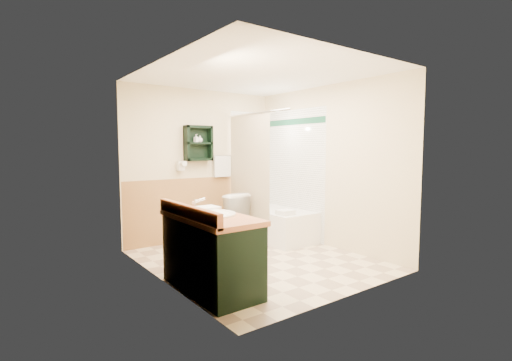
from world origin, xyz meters
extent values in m
plane|color=beige|center=(0.00, 0.00, 0.00)|extent=(3.00, 3.00, 0.00)
cube|color=#FFEFC7|center=(0.00, 1.52, 1.20)|extent=(2.60, 0.04, 2.40)
cube|color=#FFEFC7|center=(-1.32, 0.00, 1.20)|extent=(0.04, 3.00, 2.40)
cube|color=#FFEFC7|center=(1.32, 0.00, 1.20)|extent=(0.04, 3.00, 2.40)
cube|color=white|center=(0.00, 0.00, 2.42)|extent=(2.60, 3.00, 0.04)
cube|color=black|center=(-0.10, 1.41, 1.55)|extent=(0.45, 0.15, 0.55)
cylinder|color=silver|center=(0.53, 0.75, 2.00)|extent=(0.03, 1.60, 0.03)
cube|color=black|center=(-0.99, -0.53, 0.39)|extent=(0.59, 1.24, 0.79)
cube|color=white|center=(0.93, 0.82, 0.24)|extent=(0.73, 1.50, 0.49)
imported|color=white|center=(0.16, 1.09, 0.39)|extent=(0.57, 0.85, 0.77)
cube|color=white|center=(-0.90, -0.25, 0.81)|extent=(0.28, 0.22, 0.04)
imported|color=black|center=(-1.16, 0.01, 0.89)|extent=(0.15, 0.05, 0.20)
cube|color=white|center=(0.73, 0.27, 0.52)|extent=(0.24, 0.20, 0.07)
imported|color=white|center=(-0.14, 1.40, 1.59)|extent=(0.10, 0.13, 0.06)
imported|color=white|center=(-0.08, 1.40, 1.61)|extent=(0.12, 0.13, 0.08)
camera|label=1|loc=(-2.86, -3.82, 1.47)|focal=26.00mm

